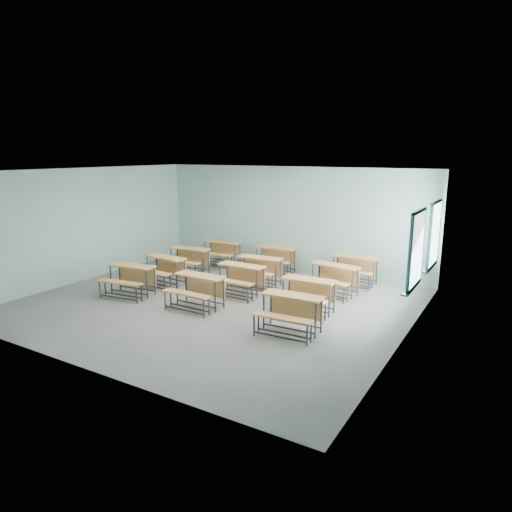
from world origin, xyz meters
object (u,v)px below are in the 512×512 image
at_px(desk_unit_r2c2, 333,275).
at_px(desk_unit_r1c1, 239,275).
at_px(desk_unit_r0c1, 197,286).
at_px(desk_unit_r2c1, 258,267).
at_px(desk_unit_r1c2, 307,291).
at_px(desk_unit_r1c0, 163,266).
at_px(desk_unit_r0c0, 130,276).
at_px(desk_unit_r0c2, 290,308).
at_px(desk_unit_r3c0, 221,250).
at_px(desk_unit_r3c2, 354,266).
at_px(desk_unit_r3c1, 274,256).
at_px(desk_unit_r2c0, 188,257).

bearing_deg(desk_unit_r2c2, desk_unit_r1c1, -141.81).
bearing_deg(desk_unit_r0c1, desk_unit_r1c1, 77.69).
distance_m(desk_unit_r0c1, desk_unit_r2c1, 2.38).
xyz_separation_m(desk_unit_r1c2, desk_unit_r2c1, (-2.09, 1.36, 0.00)).
bearing_deg(desk_unit_r1c0, desk_unit_r0c1, -22.77).
height_order(desk_unit_r0c1, desk_unit_r1c0, same).
relative_size(desk_unit_r0c0, desk_unit_r0c2, 1.04).
xyz_separation_m(desk_unit_r2c2, desk_unit_r3c0, (-4.32, 1.12, 0.00)).
bearing_deg(desk_unit_r2c2, desk_unit_r3c2, 90.31).
relative_size(desk_unit_r1c1, desk_unit_r3c1, 0.97).
bearing_deg(desk_unit_r0c1, desk_unit_r3c1, 90.42).
bearing_deg(desk_unit_r0c1, desk_unit_r2c1, 83.91).
bearing_deg(desk_unit_r3c1, desk_unit_r2c0, -150.07).
distance_m(desk_unit_r1c0, desk_unit_r2c2, 4.68).
distance_m(desk_unit_r0c2, desk_unit_r2c2, 2.86).
height_order(desk_unit_r3c0, desk_unit_r3c2, same).
distance_m(desk_unit_r1c1, desk_unit_r2c2, 2.42).
xyz_separation_m(desk_unit_r1c1, desk_unit_r3c2, (2.23, 2.43, 0.00)).
distance_m(desk_unit_r1c0, desk_unit_r2c0, 1.29).
bearing_deg(desk_unit_r0c0, desk_unit_r3c2, 33.39).
bearing_deg(desk_unit_r2c0, desk_unit_r1c1, -26.99).
bearing_deg(desk_unit_r3c2, desk_unit_r2c1, -148.41).
distance_m(desk_unit_r0c1, desk_unit_r1c0, 2.28).
bearing_deg(desk_unit_r3c1, desk_unit_r1c0, -130.18).
distance_m(desk_unit_r1c1, desk_unit_r1c2, 2.10).
relative_size(desk_unit_r2c1, desk_unit_r3c2, 1.04).
xyz_separation_m(desk_unit_r0c1, desk_unit_r1c2, (2.38, 1.00, 0.00)).
relative_size(desk_unit_r0c0, desk_unit_r2c1, 1.03).
xyz_separation_m(desk_unit_r3c0, desk_unit_r3c2, (4.47, 0.07, 0.00)).
relative_size(desk_unit_r0c2, desk_unit_r3c1, 1.00).
distance_m(desk_unit_r1c2, desk_unit_r3c1, 3.65).
xyz_separation_m(desk_unit_r1c1, desk_unit_r3c0, (-2.24, 2.35, 0.00)).
bearing_deg(desk_unit_r1c1, desk_unit_r3c0, 134.18).
xyz_separation_m(desk_unit_r0c0, desk_unit_r3c2, (4.63, 3.91, 0.00)).
height_order(desk_unit_r2c1, desk_unit_r3c2, same).
distance_m(desk_unit_r0c2, desk_unit_r3c2, 4.05).
bearing_deg(desk_unit_r3c0, desk_unit_r1c0, -95.36).
relative_size(desk_unit_r1c1, desk_unit_r3c0, 0.97).
bearing_deg(desk_unit_r3c1, desk_unit_r1c1, -86.45).
relative_size(desk_unit_r0c1, desk_unit_r2c2, 0.94).
height_order(desk_unit_r0c0, desk_unit_r0c1, same).
height_order(desk_unit_r1c1, desk_unit_r3c2, same).
bearing_deg(desk_unit_r3c0, desk_unit_r2c0, -103.93).
bearing_deg(desk_unit_r0c2, desk_unit_r0c0, 175.42).
distance_m(desk_unit_r0c1, desk_unit_r3c0, 4.18).
bearing_deg(desk_unit_r3c0, desk_unit_r2c2, -17.68).
bearing_deg(desk_unit_r3c0, desk_unit_r0c1, -65.85).
relative_size(desk_unit_r1c1, desk_unit_r2c2, 0.93).
bearing_deg(desk_unit_r0c0, desk_unit_r2c1, 39.57).
distance_m(desk_unit_r0c0, desk_unit_r0c1, 2.08).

